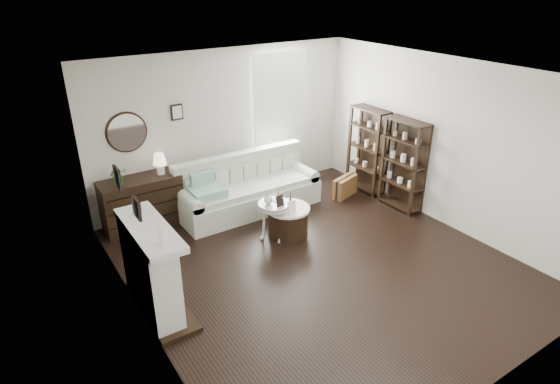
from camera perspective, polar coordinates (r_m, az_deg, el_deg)
room at (r=8.67m, az=-2.14°, el=10.28°), size 5.50×5.50×5.50m
fireplace at (r=5.93m, az=-15.37°, el=-9.43°), size 0.50×1.40×1.84m
shelf_unit_far at (r=8.97m, az=10.62°, el=5.06°), size 0.30×0.80×1.60m
shelf_unit_near at (r=8.40m, az=14.80°, el=3.22°), size 0.30×0.80×1.60m
sofa at (r=8.26m, az=-3.99°, el=0.03°), size 2.50×0.86×0.97m
quilt at (r=7.73m, az=-8.85°, el=-0.04°), size 0.55×0.45×0.14m
suitcase at (r=8.83m, az=7.93°, el=0.64°), size 0.60×0.35×0.38m
dresser at (r=7.95m, az=-16.47°, el=-1.24°), size 1.27×0.54×0.85m
table_lamp at (r=7.81m, az=-14.43°, el=3.35°), size 0.28×0.28×0.35m
potted_plant at (r=7.61m, az=-19.11°, el=1.90°), size 0.28×0.24×0.29m
drum_table at (r=7.45m, az=0.98°, el=-3.52°), size 0.69×0.69×0.48m
pedestal_table at (r=7.20m, az=-0.74°, el=-1.72°), size 0.51×0.51×0.62m
eiffel_drum at (r=7.37m, az=1.28°, el=-0.91°), size 0.14×0.14×0.20m
bottle_drum at (r=7.14m, az=0.20°, el=-1.47°), size 0.07×0.07×0.28m
card_frame_drum at (r=7.15m, az=1.46°, el=-1.82°), size 0.15×0.07×0.19m
eiffel_ped at (r=7.21m, az=-0.22°, el=-0.44°), size 0.13×0.13×0.17m
flask_ped at (r=7.09m, az=-1.45°, el=-0.55°), size 0.14×0.14×0.25m
card_frame_ped at (r=7.05m, az=-0.01°, el=-1.07°), size 0.14×0.06×0.17m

